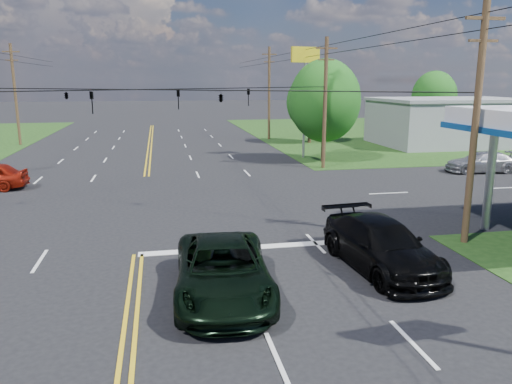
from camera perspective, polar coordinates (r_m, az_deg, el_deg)
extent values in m
plane|color=black|center=(27.19, -12.73, -1.40)|extent=(280.00, 280.00, 0.00)
cube|color=#183811|center=(67.89, 19.28, 6.49)|extent=(46.00, 48.00, 0.03)
cube|color=silver|center=(19.91, 1.27, -6.28)|extent=(10.00, 0.50, 0.02)
cube|color=gray|center=(54.89, 21.16, 7.36)|extent=(14.00, 10.00, 4.40)
cylinder|color=#A5A5AA|center=(23.89, 25.19, 1.48)|extent=(0.36, 0.36, 4.65)
cylinder|color=#47341E|center=(21.21, 23.76, 6.97)|extent=(0.28, 0.28, 9.50)
cube|color=#47341E|center=(21.26, 24.75, 17.60)|extent=(1.60, 0.12, 0.12)
cube|color=#47341E|center=(21.19, 24.54, 15.46)|extent=(1.20, 0.10, 0.10)
cylinder|color=#47341E|center=(37.42, 7.88, 9.92)|extent=(0.28, 0.28, 9.50)
cube|color=#47341E|center=(37.45, 8.07, 15.96)|extent=(1.60, 0.12, 0.12)
cube|color=#47341E|center=(37.41, 8.03, 14.74)|extent=(1.20, 0.10, 0.10)
cylinder|color=#47341E|center=(56.18, -25.80, 9.93)|extent=(0.28, 0.28, 10.00)
cube|color=#47341E|center=(56.23, -26.22, 14.19)|extent=(1.60, 0.12, 0.12)
cube|color=#47341E|center=(56.20, -26.14, 13.38)|extent=(1.20, 0.10, 0.10)
cylinder|color=#47341E|center=(55.73, 1.51, 11.15)|extent=(0.28, 0.28, 10.00)
cube|color=#47341E|center=(55.77, 1.53, 15.46)|extent=(1.60, 0.12, 0.12)
cube|color=#47341E|center=(55.74, 1.53, 14.64)|extent=(1.20, 0.10, 0.10)
imported|color=black|center=(25.16, -18.23, 9.68)|extent=(0.17, 0.21, 1.05)
imported|color=black|center=(27.88, -8.86, 10.38)|extent=(0.17, 0.21, 1.05)
imported|color=black|center=(31.40, -0.87, 10.76)|extent=(0.17, 0.21, 1.05)
imported|color=black|center=(29.51, -20.86, 10.37)|extent=(1.24, 0.26, 0.50)
imported|color=black|center=(23.89, -4.03, 10.80)|extent=(1.24, 0.26, 0.50)
cylinder|color=black|center=(27.30, 15.92, 17.32)|extent=(0.04, 100.00, 0.04)
cylinder|color=black|center=(27.26, 15.84, 16.07)|extent=(0.04, 100.00, 0.04)
cylinder|color=#47341E|center=(40.83, 7.73, 5.77)|extent=(0.36, 0.36, 3.30)
ellipsoid|color=#124514|center=(40.57, 7.87, 10.30)|extent=(5.70, 5.70, 6.60)
cylinder|color=#47341E|center=(52.97, 6.15, 7.13)|extent=(0.36, 0.36, 2.86)
ellipsoid|color=#124514|center=(52.78, 6.23, 10.15)|extent=(4.94, 4.94, 5.72)
cylinder|color=#47341E|center=(65.53, 19.49, 7.63)|extent=(0.36, 0.36, 3.08)
ellipsoid|color=#124514|center=(65.38, 19.69, 10.26)|extent=(5.32, 5.32, 6.16)
imported|color=black|center=(15.28, -3.79, -8.92)|extent=(3.24, 6.28, 1.69)
imported|color=black|center=(17.99, 14.10, -5.89)|extent=(2.90, 6.08, 1.71)
imported|color=#9D9DA1|center=(39.25, 24.37, 3.14)|extent=(5.27, 2.56, 1.48)
cylinder|color=#A5A5AA|center=(42.47, 5.56, 10.02)|extent=(0.20, 0.20, 9.11)
cube|color=gold|center=(42.47, 5.67, 15.36)|extent=(2.51, 0.70, 1.25)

